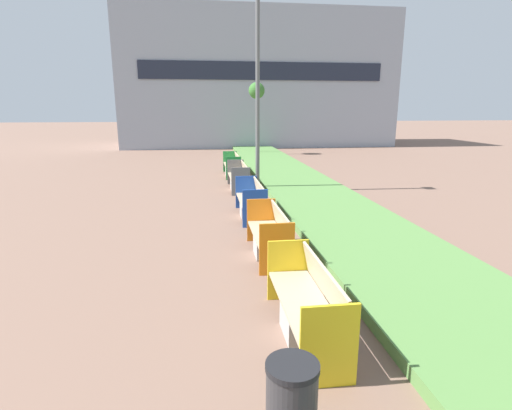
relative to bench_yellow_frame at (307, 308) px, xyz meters
The scene contains 9 objects.
planter_grass_strip 4.79m from the bench_yellow_frame, 61.74° to the left, with size 2.80×120.00×0.18m.
building_backdrop 28.11m from the bench_yellow_frame, 83.66° to the left, with size 20.01×7.33×9.66m.
bench_yellow_frame is the anchor object (origin of this frame).
bench_orange_frame 2.86m from the bench_yellow_frame, 90.04° to the left, with size 0.65×1.92×0.94m.
bench_blue_frame 5.81m from the bench_yellow_frame, 90.00° to the left, with size 0.65×2.02×0.94m.
bench_grey_frame 9.53m from the bench_yellow_frame, 90.00° to the left, with size 0.65×2.11×0.94m.
bench_green_frame 12.58m from the bench_yellow_frame, 89.99° to the left, with size 0.65×2.17×0.94m.
street_lamp_post 9.79m from the bench_yellow_frame, 86.15° to the left, with size 0.24×0.44×7.01m.
sapling_tree_far 20.80m from the bench_yellow_frame, 84.10° to the left, with size 0.98×0.98×4.36m.
Camera 1 is at (-0.32, 3.29, 2.86)m, focal length 28.00 mm.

